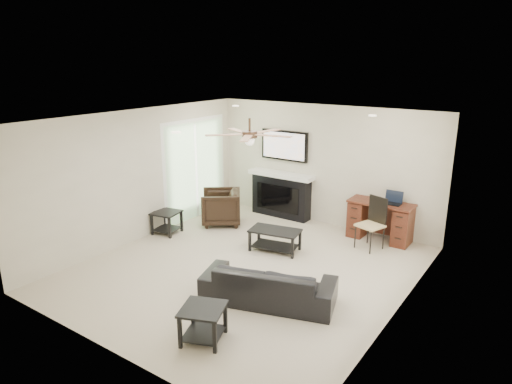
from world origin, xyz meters
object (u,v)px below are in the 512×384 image
(armchair, at_px, (221,207))
(fireplace_unit, at_px, (281,175))
(desk, at_px, (380,221))
(sofa, at_px, (268,284))
(coffee_table, at_px, (275,240))

(armchair, relative_size, fireplace_unit, 0.42)
(desk, bearing_deg, sofa, -98.56)
(desk, bearing_deg, armchair, -161.00)
(sofa, height_order, desk, desk)
(coffee_table, bearing_deg, fireplace_unit, 107.53)
(armchair, xyz_separation_m, coffee_table, (1.70, -0.55, -0.17))
(armchair, height_order, coffee_table, armchair)
(coffee_table, height_order, desk, desk)
(sofa, distance_m, fireplace_unit, 3.80)
(coffee_table, relative_size, desk, 0.74)
(coffee_table, distance_m, desk, 2.13)
(fireplace_unit, bearing_deg, coffee_table, -61.40)
(armchair, bearing_deg, coffee_table, 35.43)
(armchair, xyz_separation_m, fireplace_unit, (0.79, 1.12, 0.59))
(fireplace_unit, bearing_deg, sofa, -61.03)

